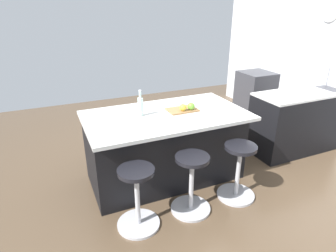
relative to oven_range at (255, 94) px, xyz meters
name	(u,v)px	position (x,y,z in m)	size (l,w,h in m)	color
ground_plane	(186,183)	(2.34, 1.60, -0.44)	(7.72, 7.72, 0.00)	brown
sink_cabinet	(315,118)	(0.00, 1.43, 0.02)	(2.16, 0.60, 1.20)	black
oven_range	(255,94)	(0.00, 0.00, 0.00)	(0.60, 0.61, 0.89)	#38383D
kitchen_island	(165,146)	(2.52, 1.35, 0.01)	(1.92, 1.08, 0.90)	black
stool_by_window	(238,173)	(1.92, 2.07, -0.13)	(0.44, 0.44, 0.67)	#B7B7BC
stool_middle	(191,185)	(2.52, 2.07, -0.13)	(0.44, 0.44, 0.67)	#B7B7BC
stool_near_camera	(137,200)	(3.13, 2.07, -0.13)	(0.44, 0.44, 0.67)	#B7B7BC
cutting_board	(182,110)	(2.29, 1.36, 0.47)	(0.36, 0.24, 0.02)	olive
apple_yellow	(183,107)	(2.32, 1.42, 0.52)	(0.08, 0.08, 0.08)	gold
apple_green	(191,106)	(2.21, 1.43, 0.52)	(0.09, 0.09, 0.09)	#609E2D
water_bottle	(141,106)	(2.82, 1.33, 0.58)	(0.06, 0.06, 0.31)	silver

